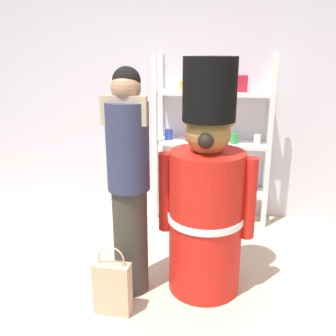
{
  "coord_description": "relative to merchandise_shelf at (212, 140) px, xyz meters",
  "views": [
    {
      "loc": [
        0.74,
        -2.0,
        1.82
      ],
      "look_at": [
        0.19,
        0.56,
        1.0
      ],
      "focal_mm": 40.53,
      "sensor_mm": 36.0,
      "label": 1
    }
  ],
  "objects": [
    {
      "name": "shopping_bag",
      "position": [
        -0.5,
        -1.8,
        -0.68
      ],
      "size": [
        0.26,
        0.11,
        0.53
      ],
      "color": "#C1AD89",
      "rests_on": "ground_plane"
    },
    {
      "name": "teddy_bear_guard",
      "position": [
        0.1,
        -1.35,
        -0.13
      ],
      "size": [
        0.73,
        0.58,
        1.78
      ],
      "color": "red",
      "rests_on": "ground_plane"
    },
    {
      "name": "back_wall",
      "position": [
        -0.37,
        0.22,
        0.41
      ],
      "size": [
        6.4,
        0.12,
        2.6
      ],
      "primitive_type": "cube",
      "color": "silver",
      "rests_on": "ground_plane"
    },
    {
      "name": "person_shopper",
      "position": [
        -0.46,
        -1.5,
        0.02
      ],
      "size": [
        0.32,
        0.31,
        1.72
      ],
      "color": "#38332D",
      "rests_on": "ground_plane"
    },
    {
      "name": "merchandise_shelf",
      "position": [
        0.0,
        0.0,
        0.0
      ],
      "size": [
        1.24,
        0.35,
        1.78
      ],
      "color": "white",
      "rests_on": "ground_plane"
    },
    {
      "name": "ground_plane",
      "position": [
        -0.37,
        -1.98,
        -0.89
      ],
      "size": [
        6.4,
        6.4,
        0.0
      ],
      "primitive_type": "plane",
      "color": "beige"
    }
  ]
}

